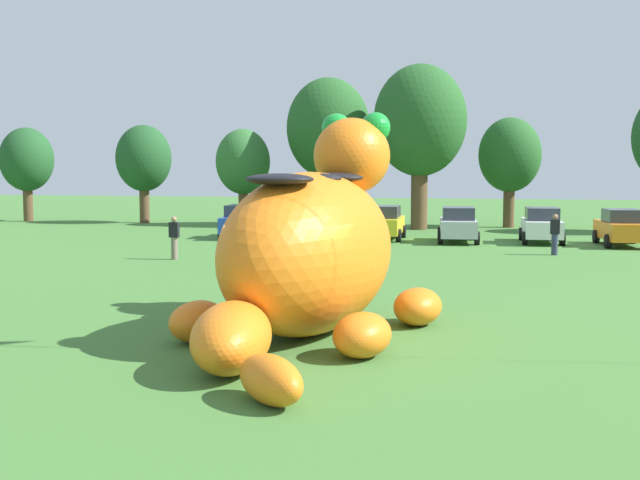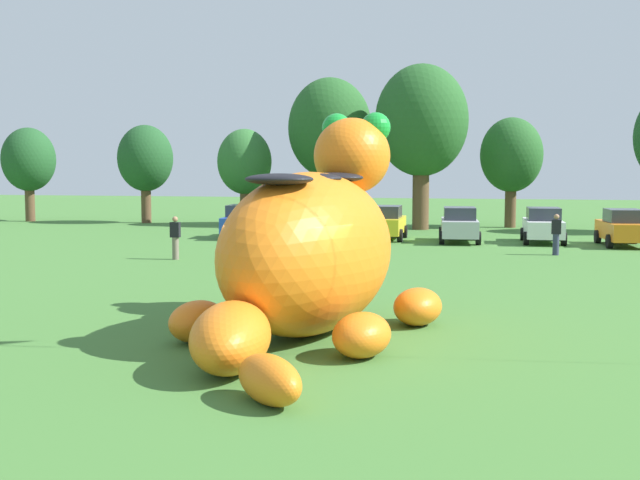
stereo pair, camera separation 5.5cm
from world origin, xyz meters
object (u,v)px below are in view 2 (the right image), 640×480
(car_blue, at_px, (244,221))
(spectator_mid_field, at_px, (325,228))
(car_orange, at_px, (623,228))
(car_silver, at_px, (459,225))
(car_white, at_px, (543,225))
(spectator_near_inflatable, at_px, (175,238))
(car_red, at_px, (314,221))
(car_yellow, at_px, (386,223))
(spectator_by_cars, at_px, (556,235))
(giant_inflatable_creature, at_px, (310,251))

(car_blue, xyz_separation_m, spectator_mid_field, (5.03, -3.31, -0.01))
(spectator_mid_field, bearing_deg, car_orange, 12.15)
(car_blue, bearing_deg, car_silver, -0.74)
(car_blue, distance_m, car_silver, 11.03)
(car_blue, xyz_separation_m, car_white, (14.98, 0.36, 0.00))
(car_silver, bearing_deg, car_blue, 179.26)
(spectator_near_inflatable, bearing_deg, car_silver, 43.05)
(car_silver, height_order, car_orange, same)
(car_white, relative_size, spectator_near_inflatable, 2.43)
(car_orange, bearing_deg, spectator_near_inflatable, -151.94)
(car_white, bearing_deg, spectator_near_inflatable, -144.44)
(car_red, bearing_deg, car_yellow, -6.71)
(car_blue, distance_m, car_red, 3.63)
(car_white, xyz_separation_m, spectator_by_cars, (0.25, -5.46, -0.01))
(spectator_by_cars, bearing_deg, car_yellow, 144.61)
(car_white, relative_size, spectator_mid_field, 2.43)
(car_white, distance_m, spectator_mid_field, 10.61)
(car_white, distance_m, spectator_by_cars, 5.47)
(car_blue, distance_m, car_white, 14.99)
(car_blue, bearing_deg, car_yellow, 4.13)
(spectator_near_inflatable, bearing_deg, car_yellow, 56.91)
(car_silver, bearing_deg, spectator_by_cars, -49.68)
(giant_inflatable_creature, bearing_deg, spectator_near_inflatable, 123.89)
(car_red, distance_m, car_orange, 15.08)
(spectator_mid_field, distance_m, spectator_by_cars, 10.36)
(car_blue, relative_size, spectator_by_cars, 2.49)
(car_silver, xyz_separation_m, spectator_near_inflatable, (-10.61, -9.91, -0.01))
(car_red, distance_m, car_yellow, 3.84)
(car_silver, xyz_separation_m, car_white, (3.96, 0.50, 0.00))
(car_blue, relative_size, car_orange, 1.01)
(spectator_near_inflatable, bearing_deg, car_white, 35.56)
(giant_inflatable_creature, height_order, spectator_by_cars, giant_inflatable_creature)
(car_white, distance_m, spectator_near_inflatable, 17.90)
(car_yellow, relative_size, car_orange, 0.98)
(car_red, relative_size, car_orange, 0.98)
(car_yellow, bearing_deg, car_red, 173.29)
(car_silver, bearing_deg, car_red, 171.55)
(car_silver, height_order, spectator_by_cars, car_silver)
(car_silver, bearing_deg, spectator_mid_field, -152.16)
(car_blue, height_order, spectator_by_cars, car_blue)
(car_silver, relative_size, spectator_mid_field, 2.47)
(car_red, distance_m, spectator_near_inflatable, 11.45)
(car_silver, relative_size, car_orange, 1.00)
(car_white, bearing_deg, car_orange, -12.24)
(car_red, bearing_deg, car_silver, -8.45)
(giant_inflatable_creature, relative_size, spectator_mid_field, 5.83)
(car_orange, bearing_deg, car_yellow, 175.25)
(car_orange, bearing_deg, car_white, 167.76)
(car_blue, xyz_separation_m, car_silver, (11.02, -0.14, 0.00))
(car_silver, height_order, car_white, same)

